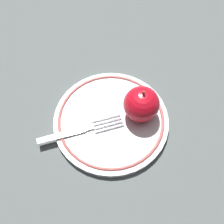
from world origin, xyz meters
name	(u,v)px	position (x,y,z in m)	size (l,w,h in m)	color
ground_plane	(118,126)	(0.00, 0.00, 0.00)	(2.00, 2.00, 0.00)	#4B5151
plate	(112,119)	(0.02, 0.00, 0.01)	(0.23, 0.23, 0.02)	silver
apple_red_whole	(141,104)	(-0.03, -0.04, 0.05)	(0.07, 0.07, 0.08)	red
fork	(78,131)	(0.05, 0.06, 0.02)	(0.12, 0.14, 0.00)	silver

